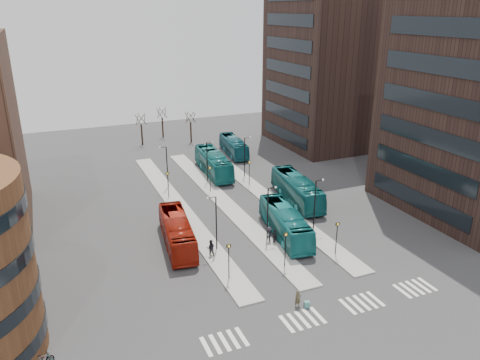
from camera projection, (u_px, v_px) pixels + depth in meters
name	position (u px, v px, depth m)	size (l,w,h in m)	color
ground	(340.00, 346.00, 35.84)	(160.00, 160.00, 0.00)	#2E2E30
island_left	(180.00, 209.00, 60.23)	(2.50, 45.00, 0.15)	gray
island_mid	(223.00, 202.00, 62.44)	(2.50, 45.00, 0.15)	gray
island_right	(264.00, 195.00, 64.65)	(2.50, 45.00, 0.15)	gray
suitcase	(307.00, 304.00, 40.39)	(0.47, 0.38, 0.59)	#1C249D
red_bus	(177.00, 232.00, 50.68)	(2.67, 11.40, 3.18)	maroon
teal_bus_a	(285.00, 222.00, 52.75)	(2.73, 11.67, 3.25)	#166A6E
teal_bus_b	(213.00, 163.00, 72.59)	(2.94, 12.59, 3.51)	#146566
teal_bus_c	(297.00, 189.00, 62.21)	(2.89, 12.35, 3.44)	#135C5F
teal_bus_d	(234.00, 146.00, 82.38)	(2.52, 10.77, 3.00)	#135360
traveller	(298.00, 299.00, 40.31)	(0.59, 0.38, 1.60)	#433D28
commuter_a	(211.00, 248.00, 48.56)	(0.91, 0.71, 1.87)	black
commuter_b	(275.00, 237.00, 51.17)	(1.01, 0.42, 1.72)	black
commuter_c	(269.00, 235.00, 51.46)	(1.19, 0.68, 1.84)	black
bicycle_mid	(43.00, 360.00, 33.79)	(0.44, 1.57, 0.95)	gray
bicycle_far	(43.00, 358.00, 33.99)	(0.56, 1.59, 0.84)	gray
crosswalk_stripes	(330.00, 311.00, 39.93)	(22.35, 2.40, 0.01)	silver
tower_far	(335.00, 62.00, 85.58)	(20.12, 20.00, 30.00)	black
sign_poles	(241.00, 205.00, 55.44)	(12.45, 22.12, 3.65)	black
lamp_posts	(233.00, 181.00, 59.74)	(14.04, 20.24, 6.12)	black
bare_trees	(165.00, 128.00, 89.96)	(10.97, 8.14, 5.90)	black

